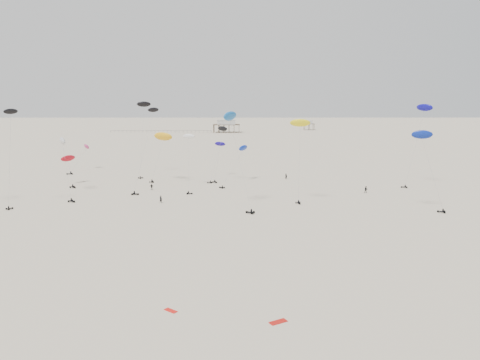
{
  "coord_description": "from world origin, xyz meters",
  "views": [
    {
      "loc": [
        -0.31,
        -22.26,
        26.13
      ],
      "look_at": [
        0.0,
        88.0,
        7.0
      ],
      "focal_mm": 35.0,
      "sensor_mm": 36.0,
      "label": 1
    }
  ],
  "objects_px": {
    "rig_0": "(221,142)",
    "rig_3": "(300,134)",
    "spectator_0": "(161,203)",
    "pavilion_small": "(309,126)",
    "rig_7": "(426,148)",
    "pavilion_main": "(226,127)"
  },
  "relations": [
    {
      "from": "pavilion_main",
      "to": "rig_3",
      "type": "xyz_separation_m",
      "value": [
        24.99,
        -255.44,
        13.38
      ]
    },
    {
      "from": "pavilion_main",
      "to": "rig_0",
      "type": "bearing_deg",
      "value": -88.99
    },
    {
      "from": "rig_3",
      "to": "spectator_0",
      "type": "relative_size",
      "value": 9.74
    },
    {
      "from": "pavilion_small",
      "to": "rig_7",
      "type": "relative_size",
      "value": 0.47
    },
    {
      "from": "rig_3",
      "to": "spectator_0",
      "type": "distance_m",
      "value": 39.34
    },
    {
      "from": "pavilion_main",
      "to": "rig_3",
      "type": "bearing_deg",
      "value": -84.41
    },
    {
      "from": "rig_0",
      "to": "rig_3",
      "type": "bearing_deg",
      "value": 88.38
    },
    {
      "from": "pavilion_main",
      "to": "spectator_0",
      "type": "relative_size",
      "value": 9.49
    },
    {
      "from": "rig_0",
      "to": "rig_3",
      "type": "xyz_separation_m",
      "value": [
        21.04,
        -31.03,
        4.89
      ]
    },
    {
      "from": "pavilion_main",
      "to": "pavilion_small",
      "type": "bearing_deg",
      "value": 23.2
    },
    {
      "from": "pavilion_small",
      "to": "rig_0",
      "type": "bearing_deg",
      "value": -104.55
    },
    {
      "from": "pavilion_small",
      "to": "rig_3",
      "type": "distance_m",
      "value": 289.32
    },
    {
      "from": "rig_0",
      "to": "rig_3",
      "type": "distance_m",
      "value": 37.81
    },
    {
      "from": "pavilion_small",
      "to": "rig_3",
      "type": "xyz_separation_m",
      "value": [
        -45.01,
        -285.44,
        14.12
      ]
    },
    {
      "from": "pavilion_main",
      "to": "pavilion_small",
      "type": "height_order",
      "value": "pavilion_main"
    },
    {
      "from": "rig_3",
      "to": "rig_7",
      "type": "distance_m",
      "value": 29.64
    },
    {
      "from": "pavilion_small",
      "to": "spectator_0",
      "type": "distance_m",
      "value": 296.86
    },
    {
      "from": "rig_0",
      "to": "spectator_0",
      "type": "height_order",
      "value": "rig_0"
    },
    {
      "from": "pavilion_small",
      "to": "rig_7",
      "type": "bearing_deg",
      "value": -93.26
    },
    {
      "from": "rig_0",
      "to": "pavilion_small",
      "type": "bearing_deg",
      "value": -140.32
    },
    {
      "from": "pavilion_small",
      "to": "spectator_0",
      "type": "xyz_separation_m",
      "value": [
        -80.19,
        -285.8,
        -3.49
      ]
    },
    {
      "from": "rig_7",
      "to": "spectator_0",
      "type": "height_order",
      "value": "rig_7"
    }
  ]
}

